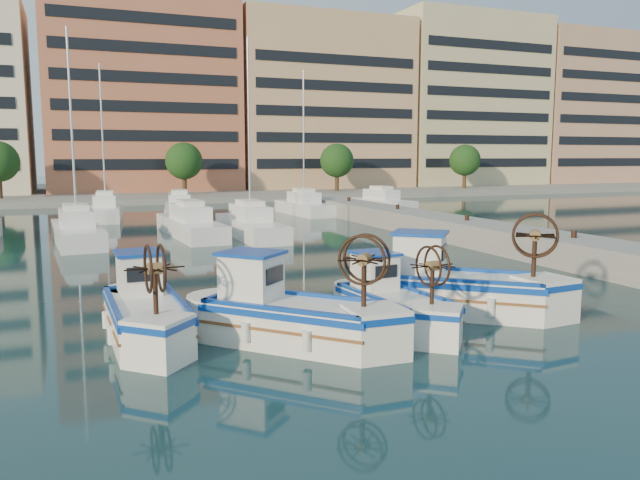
# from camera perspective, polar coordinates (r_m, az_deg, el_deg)

# --- Properties ---
(ground) EXTENTS (300.00, 300.00, 0.00)m
(ground) POSITION_cam_1_polar(r_m,az_deg,el_deg) (17.37, 4.13, -8.21)
(ground) COLOR #1B4047
(ground) RESTS_ON ground
(quay) EXTENTS (3.00, 60.00, 1.20)m
(quay) POSITION_cam_1_polar(r_m,az_deg,el_deg) (30.97, 19.58, -0.46)
(quay) COLOR gray
(quay) RESTS_ON ground
(waterfront) EXTENTS (180.00, 40.00, 25.60)m
(waterfront) POSITION_cam_1_polar(r_m,az_deg,el_deg) (82.01, -10.14, 12.03)
(waterfront) COLOR gray
(waterfront) RESTS_ON ground
(yacht_marina) EXTENTS (39.36, 22.81, 11.50)m
(yacht_marina) POSITION_cam_1_polar(r_m,az_deg,el_deg) (42.65, -15.91, 1.72)
(yacht_marina) COLOR white
(yacht_marina) RESTS_ON ground
(fishing_boat_a) EXTENTS (1.94, 4.47, 2.76)m
(fishing_boat_a) POSITION_cam_1_polar(r_m,az_deg,el_deg) (16.93, -15.68, -6.24)
(fishing_boat_a) COLOR white
(fishing_boat_a) RESTS_ON ground
(fishing_boat_b) EXTENTS (4.48, 4.58, 2.94)m
(fishing_boat_b) POSITION_cam_1_polar(r_m,az_deg,el_deg) (15.88, -2.84, -6.70)
(fishing_boat_b) COLOR white
(fishing_boat_b) RESTS_ON ground
(fishing_boat_c) EXTENTS (2.05, 4.15, 2.54)m
(fishing_boat_c) POSITION_cam_1_polar(r_m,az_deg,el_deg) (17.56, 6.67, -5.71)
(fishing_boat_c) COLOR white
(fishing_boat_c) RESTS_ON ground
(fishing_boat_d) EXTENTS (4.98, 4.64, 3.13)m
(fishing_boat_d) POSITION_cam_1_polar(r_m,az_deg,el_deg) (19.33, 12.48, -4.10)
(fishing_boat_d) COLOR white
(fishing_boat_d) RESTS_ON ground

